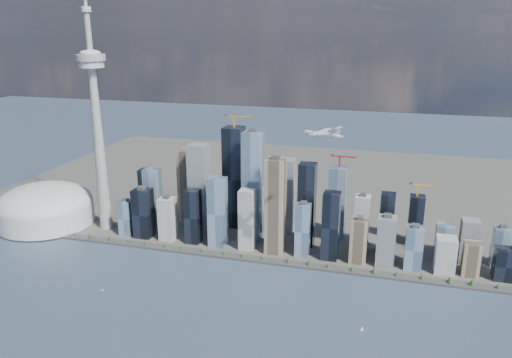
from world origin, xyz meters
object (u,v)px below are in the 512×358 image
(sailboat_east, at_px, (362,329))
(sailboat_west, at_px, (102,289))
(dome_stadium, at_px, (45,207))
(airplane, at_px, (322,134))
(needle_tower, at_px, (97,119))

(sailboat_east, bearing_deg, sailboat_west, 165.14)
(sailboat_east, bearing_deg, dome_stadium, 147.31)
(dome_stadium, relative_size, airplane, 3.07)
(sailboat_east, bearing_deg, needle_tower, 142.27)
(airplane, bearing_deg, sailboat_east, -30.53)
(airplane, height_order, sailboat_west, airplane)
(dome_stadium, relative_size, sailboat_east, 24.14)
(sailboat_west, bearing_deg, needle_tower, 135.99)
(dome_stadium, bearing_deg, needle_tower, 4.09)
(needle_tower, bearing_deg, airplane, -16.43)
(sailboat_west, distance_m, sailboat_east, 416.53)
(needle_tower, height_order, sailboat_east, needle_tower)
(dome_stadium, bearing_deg, sailboat_west, -39.11)
(dome_stadium, bearing_deg, sailboat_east, -17.89)
(needle_tower, bearing_deg, sailboat_east, -22.93)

